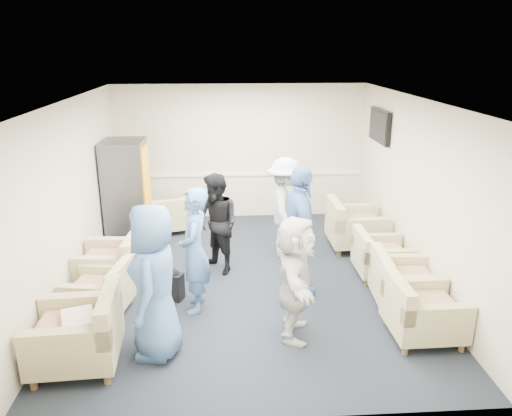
{
  "coord_description": "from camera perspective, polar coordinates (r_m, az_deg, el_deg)",
  "views": [
    {
      "loc": [
        -0.33,
        -6.9,
        3.43
      ],
      "look_at": [
        0.13,
        0.2,
        1.08
      ],
      "focal_mm": 35.0,
      "sensor_mm": 36.0,
      "label": 1
    }
  ],
  "objects": [
    {
      "name": "floor",
      "position": [
        7.71,
        -0.9,
        -8.17
      ],
      "size": [
        6.0,
        6.0,
        0.0
      ],
      "primitive_type": "plane",
      "color": "black",
      "rests_on": "ground"
    },
    {
      "name": "ceiling",
      "position": [
        6.94,
        -1.02,
        12.22
      ],
      "size": [
        6.0,
        6.0,
        0.0
      ],
      "primitive_type": "plane",
      "rotation": [
        3.14,
        0.0,
        0.0
      ],
      "color": "silver",
      "rests_on": "back_wall"
    },
    {
      "name": "back_wall",
      "position": [
        10.12,
        -1.8,
        6.37
      ],
      "size": [
        5.0,
        0.02,
        2.7
      ],
      "primitive_type": "cube",
      "color": "beige",
      "rests_on": "floor"
    },
    {
      "name": "front_wall",
      "position": [
        4.43,
        0.98,
        -9.75
      ],
      "size": [
        5.0,
        0.02,
        2.7
      ],
      "primitive_type": "cube",
      "color": "beige",
      "rests_on": "floor"
    },
    {
      "name": "left_wall",
      "position": [
        7.52,
        -20.35,
        1.04
      ],
      "size": [
        0.02,
        6.0,
        2.7
      ],
      "primitive_type": "cube",
      "color": "beige",
      "rests_on": "floor"
    },
    {
      "name": "right_wall",
      "position": [
        7.74,
        17.88,
        1.76
      ],
      "size": [
        0.02,
        6.0,
        2.7
      ],
      "primitive_type": "cube",
      "color": "beige",
      "rests_on": "floor"
    },
    {
      "name": "chair_rail",
      "position": [
        10.2,
        -1.77,
        3.88
      ],
      "size": [
        4.98,
        0.04,
        0.06
      ],
      "primitive_type": "cube",
      "color": "white",
      "rests_on": "back_wall"
    },
    {
      "name": "tv",
      "position": [
        9.23,
        13.93,
        9.1
      ],
      "size": [
        0.1,
        1.0,
        0.58
      ],
      "color": "black",
      "rests_on": "right_wall"
    },
    {
      "name": "armchair_left_near",
      "position": [
        6.0,
        -19.32,
        -13.58
      ],
      "size": [
        0.97,
        0.97,
        0.74
      ],
      "rotation": [
        0.0,
        0.0,
        -1.52
      ],
      "color": "tan",
      "rests_on": "floor"
    },
    {
      "name": "armchair_left_mid",
      "position": [
        6.99,
        -17.13,
        -9.22
      ],
      "size": [
        0.87,
        0.87,
        0.6
      ],
      "rotation": [
        0.0,
        0.0,
        -1.74
      ],
      "color": "tan",
      "rests_on": "floor"
    },
    {
      "name": "armchair_left_far",
      "position": [
        7.65,
        -15.94,
        -6.29
      ],
      "size": [
        0.91,
        0.91,
        0.68
      ],
      "rotation": [
        0.0,
        0.0,
        -1.64
      ],
      "color": "tan",
      "rests_on": "floor"
    },
    {
      "name": "armchair_right_near",
      "position": [
        6.48,
        18.19,
        -11.29
      ],
      "size": [
        0.85,
        0.85,
        0.67
      ],
      "rotation": [
        0.0,
        0.0,
        1.59
      ],
      "color": "tan",
      "rests_on": "floor"
    },
    {
      "name": "armchair_right_midnear",
      "position": [
        7.14,
        16.24,
        -8.3
      ],
      "size": [
        0.87,
        0.87,
        0.66
      ],
      "rotation": [
        0.0,
        0.0,
        1.51
      ],
      "color": "tan",
      "rests_on": "floor"
    },
    {
      "name": "armchair_right_midfar",
      "position": [
        7.92,
        13.82,
        -5.52
      ],
      "size": [
        0.78,
        0.78,
        0.62
      ],
      "rotation": [
        0.0,
        0.0,
        1.57
      ],
      "color": "tan",
      "rests_on": "floor"
    },
    {
      "name": "armchair_right_far",
      "position": [
        8.89,
        10.95,
        -2.25
      ],
      "size": [
        0.92,
        0.92,
        0.73
      ],
      "rotation": [
        0.0,
        0.0,
        1.58
      ],
      "color": "tan",
      "rests_on": "floor"
    },
    {
      "name": "armchair_corner",
      "position": [
        9.65,
        -9.67,
        -0.96
      ],
      "size": [
        0.93,
        0.93,
        0.6
      ],
      "rotation": [
        0.0,
        0.0,
        3.42
      ],
      "color": "tan",
      "rests_on": "floor"
    },
    {
      "name": "vending_machine",
      "position": [
        9.31,
        -14.52,
        1.96
      ],
      "size": [
        0.74,
        0.86,
        1.82
      ],
      "color": "#4F4E56",
      "rests_on": "floor"
    },
    {
      "name": "backpack",
      "position": [
        7.15,
        -9.46,
        -8.5
      ],
      "size": [
        0.32,
        0.28,
        0.47
      ],
      "rotation": [
        0.0,
        0.0,
        -0.37
      ],
      "color": "black",
      "rests_on": "floor"
    },
    {
      "name": "pillow",
      "position": [
        5.91,
        -19.66,
        -12.07
      ],
      "size": [
        0.45,
        0.52,
        0.13
      ],
      "primitive_type": "cube",
      "rotation": [
        0.0,
        0.0,
        -1.25
      ],
      "color": "white",
      "rests_on": "armchair_left_near"
    },
    {
      "name": "person_front_left",
      "position": [
        5.73,
        -11.53,
        -8.27
      ],
      "size": [
        0.64,
        0.92,
        1.81
      ],
      "primitive_type": "imported",
      "rotation": [
        0.0,
        0.0,
        -1.64
      ],
      "color": "#466DA8",
      "rests_on": "floor"
    },
    {
      "name": "person_mid_left",
      "position": [
        6.61,
        -7.06,
        -4.86
      ],
      "size": [
        0.43,
        0.64,
        1.7
      ],
      "primitive_type": "imported",
      "rotation": [
        0.0,
        0.0,
        -1.61
      ],
      "color": "#466DA8",
      "rests_on": "floor"
    },
    {
      "name": "person_back_left",
      "position": [
        7.7,
        -4.5,
        -1.87
      ],
      "size": [
        0.95,
        0.97,
        1.58
      ],
      "primitive_type": "imported",
      "rotation": [
        0.0,
        0.0,
        -0.88
      ],
      "color": "black",
      "rests_on": "floor"
    },
    {
      "name": "person_back_right",
      "position": [
        8.29,
        3.37,
        0.04
      ],
      "size": [
        0.66,
        1.11,
        1.69
      ],
      "primitive_type": "imported",
      "rotation": [
        0.0,
        0.0,
        1.54
      ],
      "color": "silver",
      "rests_on": "floor"
    },
    {
      "name": "person_mid_right",
      "position": [
        6.99,
        5.03,
        -2.7
      ],
      "size": [
        0.57,
        1.14,
        1.88
      ],
      "primitive_type": "imported",
      "rotation": [
        0.0,
        0.0,
        1.68
      ],
      "color": "#466DA8",
      "rests_on": "floor"
    },
    {
      "name": "person_front_right",
      "position": [
        6.02,
        4.53,
        -7.96
      ],
      "size": [
        0.7,
        1.5,
        1.55
      ],
      "primitive_type": "imported",
      "rotation": [
        0.0,
        0.0,
        1.4
      ],
      "color": "silver",
      "rests_on": "floor"
    }
  ]
}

